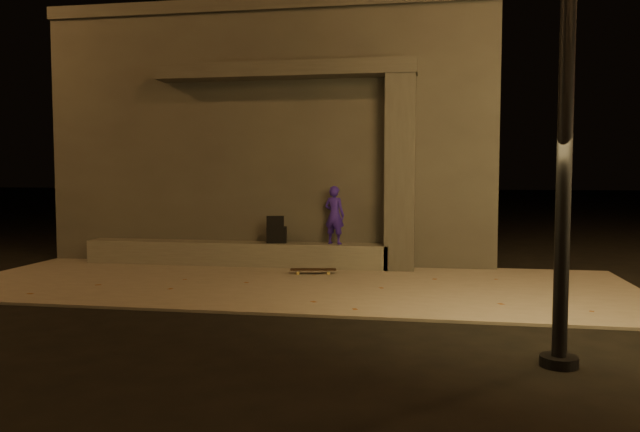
% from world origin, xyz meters
% --- Properties ---
extents(ground, '(120.00, 120.00, 0.00)m').
position_xyz_m(ground, '(0.00, 0.00, 0.00)').
color(ground, black).
rests_on(ground, ground).
extents(sidewalk, '(11.00, 4.40, 0.04)m').
position_xyz_m(sidewalk, '(0.00, 2.00, 0.02)').
color(sidewalk, '#68615B').
rests_on(sidewalk, ground).
extents(building, '(9.00, 5.10, 5.22)m').
position_xyz_m(building, '(-1.00, 6.49, 2.61)').
color(building, '#3B3835').
rests_on(building, ground).
extents(ledge, '(6.00, 0.55, 0.45)m').
position_xyz_m(ledge, '(-1.50, 3.75, 0.27)').
color(ledge, '#57554F').
rests_on(ledge, sidewalk).
extents(column, '(0.55, 0.55, 3.60)m').
position_xyz_m(column, '(1.70, 3.75, 1.84)').
color(column, '#3B3835').
rests_on(column, sidewalk).
extents(canopy, '(5.00, 0.70, 0.28)m').
position_xyz_m(canopy, '(-0.50, 3.80, 3.78)').
color(canopy, '#3B3835').
rests_on(canopy, column).
extents(skateboarder, '(0.47, 0.38, 1.11)m').
position_xyz_m(skateboarder, '(0.47, 3.75, 1.04)').
color(skateboarder, '#2C1799').
rests_on(skateboarder, ledge).
extents(backpack, '(0.41, 0.30, 0.53)m').
position_xyz_m(backpack, '(-0.66, 3.75, 0.67)').
color(backpack, black).
rests_on(backpack, ledge).
extents(skateboard, '(0.84, 0.35, 0.09)m').
position_xyz_m(skateboard, '(0.21, 2.92, 0.11)').
color(skateboard, black).
rests_on(skateboard, sidewalk).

